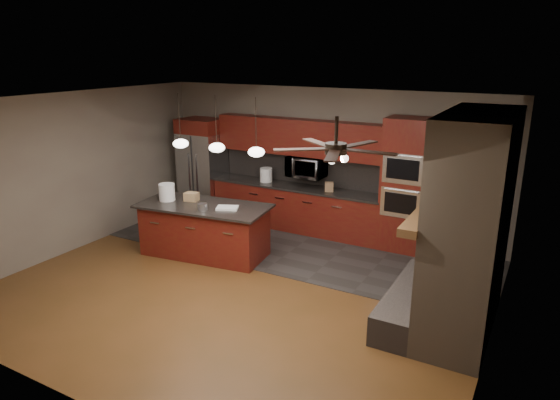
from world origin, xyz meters
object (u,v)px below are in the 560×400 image
Objects in this scene: paint_can at (203,207)px; cardboard_box at (192,197)px; refrigerator at (203,167)px; white_bucket at (167,192)px; kitchen_island at (205,230)px; counter_box at (329,187)px; oven_tower at (406,186)px; microwave at (307,167)px; paint_tray at (227,208)px; counter_bucket at (266,175)px.

paint_can is 0.70× the size of cardboard_box.
refrigerator reaches higher than white_bucket.
white_bucket is at bearing 179.67° from kitchen_island.
refrigerator is 12.70× the size of paint_can.
paint_can is (0.16, -0.24, 0.51)m from kitchen_island.
counter_box is at bearing 34.42° from cardboard_box.
oven_tower reaches higher than paint_can.
refrigerator reaches higher than microwave.
kitchen_island is at bearing 124.81° from paint_can.
kitchen_island is at bearing -153.06° from counter_box.
paint_tray is (0.33, 0.25, -0.04)m from paint_can.
refrigerator is at bearing -176.98° from counter_bucket.
microwave is 0.93m from counter_bucket.
microwave is at bearing 3.22° from counter_bucket.
white_bucket is 0.45m from cardboard_box.
microwave is at bearing 144.74° from counter_box.
counter_box is at bearing 0.60° from refrigerator.
white_bucket is 2.21m from counter_bucket.
microwave is at bearing 56.32° from kitchen_island.
kitchen_island is 14.50× the size of paint_can.
counter_bucket reaches higher than cardboard_box.
counter_bucket is (0.83, 2.05, -0.03)m from white_bucket.
counter_bucket is at bearing 76.69° from paint_tray.
kitchen_island is (-2.96, -1.95, -0.73)m from oven_tower.
kitchen_island is 10.21× the size of cardboard_box.
refrigerator is 6.97× the size of white_bucket.
oven_tower is at bearing -22.85° from counter_box.
paint_tray is 0.83m from cardboard_box.
counter_box is (2.24, 2.00, -0.08)m from white_bucket.
microwave is 2.45m from refrigerator.
refrigerator is 11.87× the size of counter_box.
kitchen_island is at bearing -26.18° from cardboard_box.
counter_bucket is (0.10, 1.95, 0.58)m from kitchen_island.
oven_tower is 14.46× the size of paint_can.
cardboard_box reaches higher than paint_tray.
microwave is 2.39m from kitchen_island.
paint_tray is 1.51× the size of cardboard_box.
counter_box is (2.96, 0.03, -0.06)m from refrigerator.
oven_tower is at bearing 25.87° from kitchen_island.
paint_can is at bearing -62.64° from kitchen_island.
kitchen_island is at bearing 156.78° from paint_tray.
paint_can reaches higher than kitchen_island.
microwave is (-1.98, 0.06, 0.11)m from oven_tower.
paint_tray is at bearing 4.85° from white_bucket.
counter_box is at bearing -178.31° from oven_tower.
paint_tray is (1.22, 0.10, -0.13)m from white_bucket.
paint_can reaches higher than paint_tray.
refrigerator reaches higher than counter_bucket.
microwave reaches higher than paint_tray.
microwave is 2.07× the size of paint_tray.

